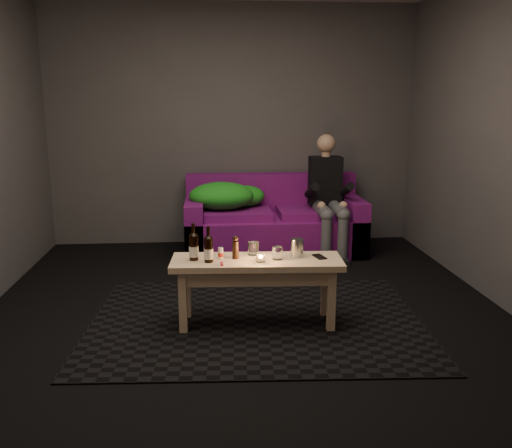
{
  "coord_description": "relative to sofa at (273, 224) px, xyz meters",
  "views": [
    {
      "loc": [
        -0.25,
        -3.79,
        1.59
      ],
      "look_at": [
        0.15,
        0.97,
        0.49
      ],
      "focal_mm": 38.0,
      "sensor_mm": 36.0,
      "label": 1
    }
  ],
  "objects": [
    {
      "name": "smartphone",
      "position": [
        0.1,
        -1.94,
        0.21
      ],
      "size": [
        0.09,
        0.14,
        0.01
      ],
      "primitive_type": "cube",
      "rotation": [
        0.0,
        0.0,
        0.25
      ],
      "color": "black",
      "rests_on": "coffee_table"
    },
    {
      "name": "green_blanket",
      "position": [
        -0.51,
        -0.01,
        0.31
      ],
      "size": [
        0.82,
        0.56,
        0.28
      ],
      "color": "#25941B",
      "rests_on": "sofa"
    },
    {
      "name": "pepper_mill",
      "position": [
        -0.49,
        -1.92,
        0.27
      ],
      "size": [
        0.05,
        0.05,
        0.12
      ],
      "primitive_type": "cylinder",
      "rotation": [
        0.0,
        0.0,
        0.17
      ],
      "color": "black",
      "rests_on": "coffee_table"
    },
    {
      "name": "salt_shaker",
      "position": [
        -0.6,
        -1.91,
        0.24
      ],
      "size": [
        0.05,
        0.05,
        0.08
      ],
      "primitive_type": "cylinder",
      "rotation": [
        0.0,
        0.0,
        -0.41
      ],
      "color": "silver",
      "rests_on": "coffee_table"
    },
    {
      "name": "rug",
      "position": [
        -0.35,
        -1.9,
        -0.28
      ],
      "size": [
        2.49,
        1.87,
        0.01
      ],
      "primitive_type": "cube",
      "rotation": [
        0.0,
        0.0,
        -0.05
      ],
      "color": "black",
      "rests_on": "floor"
    },
    {
      "name": "tealight",
      "position": [
        -0.32,
        -2.02,
        0.23
      ],
      "size": [
        0.06,
        0.06,
        0.05
      ],
      "color": "white",
      "rests_on": "coffee_table"
    },
    {
      "name": "beer_bottle_a",
      "position": [
        -0.79,
        -1.93,
        0.3
      ],
      "size": [
        0.07,
        0.07,
        0.26
      ],
      "color": "black",
      "rests_on": "coffee_table"
    },
    {
      "name": "person",
      "position": [
        0.55,
        -0.15,
        0.35
      ],
      "size": [
        0.33,
        0.77,
        1.24
      ],
      "color": "black",
      "rests_on": "sofa"
    },
    {
      "name": "tumbler_back",
      "position": [
        -0.36,
        -1.84,
        0.25
      ],
      "size": [
        0.1,
        0.1,
        0.1
      ],
      "primitive_type": "cylinder",
      "rotation": [
        0.0,
        0.0,
        -0.37
      ],
      "color": "white",
      "rests_on": "coffee_table"
    },
    {
      "name": "tumbler_front",
      "position": [
        -0.2,
        -1.97,
        0.25
      ],
      "size": [
        0.08,
        0.08,
        0.09
      ],
      "primitive_type": "cylinder",
      "rotation": [
        0.0,
        0.0,
        -0.09
      ],
      "color": "white",
      "rests_on": "coffee_table"
    },
    {
      "name": "sofa",
      "position": [
        0.0,
        0.0,
        0.0
      ],
      "size": [
        1.85,
        0.83,
        0.8
      ],
      "color": "#610D66",
      "rests_on": "floor"
    },
    {
      "name": "coffee_table",
      "position": [
        -0.35,
        -1.95,
        0.12
      ],
      "size": [
        1.22,
        0.44,
        0.49
      ],
      "rotation": [
        0.0,
        0.0,
        -0.05
      ],
      "color": "#E5BA86",
      "rests_on": "rug"
    },
    {
      "name": "steel_cup",
      "position": [
        -0.05,
        -1.9,
        0.27
      ],
      "size": [
        0.1,
        0.1,
        0.13
      ],
      "primitive_type": "cylinder",
      "rotation": [
        0.0,
        0.0,
        0.12
      ],
      "color": "#B7B8BE",
      "rests_on": "coffee_table"
    },
    {
      "name": "beer_bottle_b",
      "position": [
        -0.68,
        -1.99,
        0.3
      ],
      "size": [
        0.06,
        0.06,
        0.25
      ],
      "color": "black",
      "rests_on": "coffee_table"
    },
    {
      "name": "floor",
      "position": [
        -0.41,
        -1.81,
        -0.29
      ],
      "size": [
        4.5,
        4.5,
        0.0
      ],
      "primitive_type": "plane",
      "color": "black",
      "rests_on": "ground"
    },
    {
      "name": "red_lighter",
      "position": [
        -0.59,
        -2.06,
        0.21
      ],
      "size": [
        0.02,
        0.06,
        0.01
      ],
      "primitive_type": "cube",
      "rotation": [
        0.0,
        0.0,
        0.04
      ],
      "color": "red",
      "rests_on": "coffee_table"
    },
    {
      "name": "room",
      "position": [
        -0.41,
        -1.35,
        1.35
      ],
      "size": [
        4.5,
        4.5,
        4.5
      ],
      "color": "silver",
      "rests_on": "ground"
    }
  ]
}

